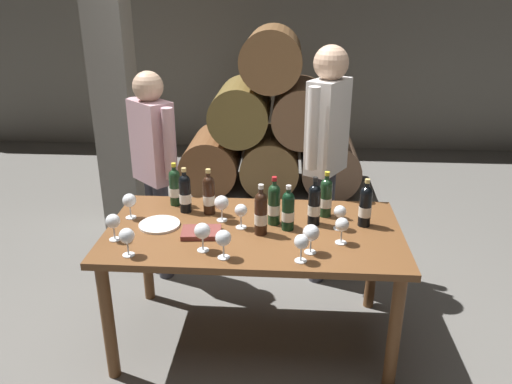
% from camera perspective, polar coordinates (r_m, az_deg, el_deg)
% --- Properties ---
extents(ground_plane, '(14.00, 14.00, 0.00)m').
position_cam_1_polar(ground_plane, '(3.35, -0.24, -15.92)').
color(ground_plane, '#66635E').
extents(cellar_back_wall, '(10.00, 0.24, 2.80)m').
position_cam_1_polar(cellar_back_wall, '(6.86, 2.32, 16.69)').
color(cellar_back_wall, slate).
rests_on(cellar_back_wall, ground_plane).
extents(barrel_stack, '(1.86, 0.90, 1.69)m').
position_cam_1_polar(barrel_stack, '(5.41, 1.71, 7.24)').
color(barrel_stack, brown).
rests_on(barrel_stack, ground_plane).
extents(stone_pillar, '(0.32, 0.32, 2.60)m').
position_cam_1_polar(stone_pillar, '(4.54, -15.71, 11.74)').
color(stone_pillar, slate).
rests_on(stone_pillar, ground_plane).
extents(dining_table, '(1.70, 0.90, 0.76)m').
position_cam_1_polar(dining_table, '(2.98, -0.26, -5.76)').
color(dining_table, brown).
rests_on(dining_table, ground_plane).
extents(wine_bottle_0, '(0.07, 0.07, 0.29)m').
position_cam_1_polar(wine_bottle_0, '(2.95, 2.04, -1.32)').
color(wine_bottle_0, '#19381E').
rests_on(wine_bottle_0, dining_table).
extents(wine_bottle_1, '(0.07, 0.07, 0.29)m').
position_cam_1_polar(wine_bottle_1, '(3.14, -7.97, -0.09)').
color(wine_bottle_1, black).
rests_on(wine_bottle_1, dining_table).
extents(wine_bottle_2, '(0.07, 0.07, 0.28)m').
position_cam_1_polar(wine_bottle_2, '(3.08, 7.86, -0.55)').
color(wine_bottle_2, '#19381E').
rests_on(wine_bottle_2, dining_table).
extents(wine_bottle_3, '(0.07, 0.07, 0.28)m').
position_cam_1_polar(wine_bottle_3, '(3.25, -9.09, 0.59)').
color(wine_bottle_3, '#19381E').
rests_on(wine_bottle_3, dining_table).
extents(wine_bottle_4, '(0.07, 0.07, 0.30)m').
position_cam_1_polar(wine_bottle_4, '(2.83, 0.55, -2.35)').
color(wine_bottle_4, black).
rests_on(wine_bottle_4, dining_table).
extents(wine_bottle_5, '(0.07, 0.07, 0.29)m').
position_cam_1_polar(wine_bottle_5, '(3.10, -5.31, -0.27)').
color(wine_bottle_5, black).
rests_on(wine_bottle_5, dining_table).
extents(wine_bottle_6, '(0.07, 0.07, 0.29)m').
position_cam_1_polar(wine_bottle_6, '(3.00, 12.18, -1.51)').
color(wine_bottle_6, black).
rests_on(wine_bottle_6, dining_table).
extents(wine_bottle_7, '(0.07, 0.07, 0.27)m').
position_cam_1_polar(wine_bottle_7, '(2.89, 3.63, -2.06)').
color(wine_bottle_7, black).
rests_on(wine_bottle_7, dining_table).
extents(wine_bottle_8, '(0.07, 0.07, 0.29)m').
position_cam_1_polar(wine_bottle_8, '(2.96, 6.56, -1.37)').
color(wine_bottle_8, black).
rests_on(wine_bottle_8, dining_table).
extents(wine_glass_0, '(0.08, 0.08, 0.15)m').
position_cam_1_polar(wine_glass_0, '(2.88, -15.77, -3.25)').
color(wine_glass_0, white).
rests_on(wine_glass_0, dining_table).
extents(wine_glass_1, '(0.08, 0.08, 0.16)m').
position_cam_1_polar(wine_glass_1, '(2.70, -14.32, -4.87)').
color(wine_glass_1, white).
rests_on(wine_glass_1, dining_table).
extents(wine_glass_2, '(0.08, 0.08, 0.16)m').
position_cam_1_polar(wine_glass_2, '(2.60, -3.70, -5.25)').
color(wine_glass_2, white).
rests_on(wine_glass_2, dining_table).
extents(wine_glass_3, '(0.07, 0.07, 0.15)m').
position_cam_1_polar(wine_glass_3, '(2.91, -1.70, -2.17)').
color(wine_glass_3, white).
rests_on(wine_glass_3, dining_table).
extents(wine_glass_4, '(0.08, 0.08, 0.16)m').
position_cam_1_polar(wine_glass_4, '(3.12, -14.04, -0.99)').
color(wine_glass_4, white).
rests_on(wine_glass_4, dining_table).
extents(wine_glass_5, '(0.07, 0.07, 0.15)m').
position_cam_1_polar(wine_glass_5, '(2.93, 9.41, -2.29)').
color(wine_glass_5, white).
rests_on(wine_glass_5, dining_table).
extents(wine_glass_6, '(0.08, 0.08, 0.15)m').
position_cam_1_polar(wine_glass_6, '(2.57, 5.12, -5.69)').
color(wine_glass_6, white).
rests_on(wine_glass_6, dining_table).
extents(wine_glass_7, '(0.09, 0.09, 0.16)m').
position_cam_1_polar(wine_glass_7, '(2.65, 6.21, -4.64)').
color(wine_glass_7, white).
rests_on(wine_glass_7, dining_table).
extents(wine_glass_8, '(0.08, 0.08, 0.15)m').
position_cam_1_polar(wine_glass_8, '(2.78, 9.64, -3.72)').
color(wine_glass_8, white).
rests_on(wine_glass_8, dining_table).
extents(wine_glass_9, '(0.09, 0.09, 0.16)m').
position_cam_1_polar(wine_glass_9, '(2.67, -6.06, -4.44)').
color(wine_glass_9, white).
rests_on(wine_glass_9, dining_table).
extents(wine_glass_10, '(0.09, 0.09, 0.16)m').
position_cam_1_polar(wine_glass_10, '(3.00, -3.89, -1.27)').
color(wine_glass_10, white).
rests_on(wine_glass_10, dining_table).
extents(tasting_notebook, '(0.23, 0.18, 0.03)m').
position_cam_1_polar(tasting_notebook, '(2.88, -6.15, -4.54)').
color(tasting_notebook, brown).
rests_on(tasting_notebook, dining_table).
extents(serving_plate, '(0.24, 0.24, 0.01)m').
position_cam_1_polar(serving_plate, '(3.03, -10.79, -3.61)').
color(serving_plate, white).
rests_on(serving_plate, dining_table).
extents(sommelier_presenting, '(0.32, 0.44, 1.72)m').
position_cam_1_polar(sommelier_presenting, '(3.53, 7.93, 5.21)').
color(sommelier_presenting, '#383842').
rests_on(sommelier_presenting, ground_plane).
extents(taster_seated_left, '(0.38, 0.37, 1.54)m').
position_cam_1_polar(taster_seated_left, '(3.66, -11.40, 3.56)').
color(taster_seated_left, '#383842').
rests_on(taster_seated_left, ground_plane).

